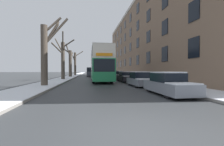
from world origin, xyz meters
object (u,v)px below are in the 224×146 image
object	(u,v)px
double_decker_bus	(101,63)
oncoming_van	(91,72)
bare_tree_left_1	(63,58)
parked_car_2	(125,77)
bare_tree_left_3	(75,63)
parked_car_1	(140,79)
pedestrian_left_sidewalk	(44,77)
bare_tree_left_0	(46,51)
bare_tree_left_2	(70,62)
parked_car_3	(118,75)
parked_car_0	(168,84)

from	to	relation	value
double_decker_bus	oncoming_van	bearing A→B (deg)	93.91
bare_tree_left_1	parked_car_2	distance (m)	10.94
bare_tree_left_3	double_decker_bus	size ratio (longest dim) A/B	0.73
bare_tree_left_1	parked_car_1	world-z (taller)	bare_tree_left_1
bare_tree_left_3	pedestrian_left_sidewalk	bearing A→B (deg)	-90.10
bare_tree_left_0	bare_tree_left_2	distance (m)	20.94
bare_tree_left_3	parked_car_2	xyz separation A→B (m)	(9.19, -26.22, -3.12)
bare_tree_left_2	bare_tree_left_3	xyz separation A→B (m)	(0.22, 10.49, 0.29)
bare_tree_left_1	double_decker_bus	distance (m)	7.21
bare_tree_left_1	bare_tree_left_0	bearing A→B (deg)	-88.91
bare_tree_left_0	oncoming_van	bearing A→B (deg)	79.28
double_decker_bus	parked_car_3	bearing A→B (deg)	54.98
bare_tree_left_0	parked_car_0	xyz separation A→B (m)	(9.06, -6.15, -2.72)
bare_tree_left_1	pedestrian_left_sidewalk	distance (m)	10.70
bare_tree_left_2	parked_car_0	world-z (taller)	bare_tree_left_2
bare_tree_left_1	double_decker_bus	xyz separation A→B (m)	(5.88, -4.06, -1.00)
parked_car_3	parked_car_1	bearing A→B (deg)	-90.00
bare_tree_left_0	parked_car_0	size ratio (longest dim) A/B	1.58
bare_tree_left_2	bare_tree_left_0	bearing A→B (deg)	-89.05
bare_tree_left_0	parked_car_1	world-z (taller)	bare_tree_left_0
bare_tree_left_1	bare_tree_left_3	size ratio (longest dim) A/B	0.99
pedestrian_left_sidewalk	parked_car_3	bearing A→B (deg)	-148.84
bare_tree_left_1	parked_car_3	world-z (taller)	bare_tree_left_1
bare_tree_left_2	double_decker_bus	world-z (taller)	bare_tree_left_2
parked_car_1	oncoming_van	bearing A→B (deg)	100.59
bare_tree_left_0	parked_car_2	bearing A→B (deg)	29.90
bare_tree_left_0	parked_car_3	distance (m)	14.53
double_decker_bus	parked_car_2	distance (m)	4.01
bare_tree_left_1	pedestrian_left_sidewalk	size ratio (longest dim) A/B	4.36
double_decker_bus	oncoming_van	xyz separation A→B (m)	(-1.20, 17.49, -1.32)
bare_tree_left_2	bare_tree_left_3	world-z (taller)	bare_tree_left_3
parked_car_0	double_decker_bus	bearing A→B (deg)	105.33
double_decker_bus	parked_car_1	world-z (taller)	double_decker_bus
bare_tree_left_0	parked_car_1	distance (m)	9.50
parked_car_2	oncoming_van	world-z (taller)	oncoming_van
bare_tree_left_0	pedestrian_left_sidewalk	bearing A→B (deg)	-147.17
parked_car_0	parked_car_2	distance (m)	11.36
parked_car_1	parked_car_3	bearing A→B (deg)	90.00
bare_tree_left_0	parked_car_2	xyz separation A→B (m)	(9.06, 5.21, -2.74)
bare_tree_left_3	pedestrian_left_sidewalk	size ratio (longest dim) A/B	4.43
parked_car_1	oncoming_van	world-z (taller)	oncoming_van
parked_car_1	oncoming_van	distance (m)	24.93
bare_tree_left_2	parked_car_3	bearing A→B (deg)	-46.48
double_decker_bus	bare_tree_left_3	bearing A→B (deg)	102.95
parked_car_2	parked_car_0	bearing A→B (deg)	-90.00
bare_tree_left_3	parked_car_1	xyz separation A→B (m)	(9.19, -32.25, -3.11)
parked_car_2	bare_tree_left_0	bearing A→B (deg)	-150.10
parked_car_3	bare_tree_left_3	bearing A→B (deg)	114.24
parked_car_3	pedestrian_left_sidewalk	xyz separation A→B (m)	(-9.24, -11.14, 0.27)
bare_tree_left_0	parked_car_2	world-z (taller)	bare_tree_left_0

